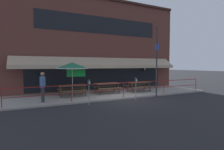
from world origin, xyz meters
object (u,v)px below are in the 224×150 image
picnic_table_right (139,84)px  street_sign_pole (157,62)px  parking_meter_far (136,82)px  picnic_table_left (72,87)px  parking_meter_near (89,84)px  pedestrian_walking (43,85)px  patio_umbrella_left (72,66)px  picnic_table_centre (107,85)px

picnic_table_right → street_sign_pole: size_ratio=0.38×
parking_meter_far → picnic_table_left: bearing=142.0°
picnic_table_left → parking_meter_far: parking_meter_far is taller
parking_meter_near → street_sign_pole: (4.80, 0.14, 1.29)m
parking_meter_far → pedestrian_walking: bearing=165.2°
patio_umbrella_left → parking_meter_near: patio_umbrella_left is taller
patio_umbrella_left → parking_meter_near: 2.80m
patio_umbrella_left → pedestrian_walking: (-1.95, -1.13, -1.12)m
picnic_table_centre → street_sign_pole: street_sign_pole is taller
picnic_table_centre → parking_meter_far: parking_meter_far is taller
pedestrian_walking → street_sign_pole: size_ratio=0.36×
street_sign_pole → parking_meter_far: bearing=-176.6°
pedestrian_walking → picnic_table_right: bearing=8.1°
picnic_table_centre → parking_meter_near: parking_meter_near is taller
picnic_table_left → picnic_table_centre: 2.65m
parking_meter_far → street_sign_pole: (1.71, 0.10, 1.29)m
picnic_table_left → pedestrian_walking: size_ratio=1.05×
parking_meter_near → street_sign_pole: bearing=1.7°
parking_meter_near → picnic_table_left: bearing=96.6°
picnic_table_centre → patio_umbrella_left: (-2.65, -0.19, 1.47)m
parking_meter_near → parking_meter_far: 3.09m
pedestrian_walking → parking_meter_near: size_ratio=1.20×
pedestrian_walking → street_sign_pole: street_sign_pole is taller
patio_umbrella_left → pedestrian_walking: bearing=-149.9°
picnic_table_centre → parking_meter_near: size_ratio=1.27×
picnic_table_left → street_sign_pole: street_sign_pole is taller
picnic_table_centre → patio_umbrella_left: bearing=-175.9°
picnic_table_right → street_sign_pole: street_sign_pole is taller
patio_umbrella_left → street_sign_pole: size_ratio=0.50×
street_sign_pole → picnic_table_centre: bearing=133.0°
picnic_table_right → pedestrian_walking: 7.34m
picnic_table_left → patio_umbrella_left: patio_umbrella_left is taller
patio_umbrella_left → pedestrian_walking: size_ratio=1.39×
picnic_table_right → picnic_table_left: bearing=177.7°
picnic_table_centre → parking_meter_near: 3.66m
picnic_table_left → parking_meter_near: size_ratio=1.27×
picnic_table_right → picnic_table_centre: bearing=173.8°
picnic_table_left → parking_meter_near: bearing=-83.4°
picnic_table_left → parking_meter_near: (0.31, -2.70, 0.44)m
street_sign_pole → picnic_table_right: bearing=85.3°
picnic_table_centre → pedestrian_walking: 4.80m
pedestrian_walking → parking_meter_near: bearing=-32.8°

